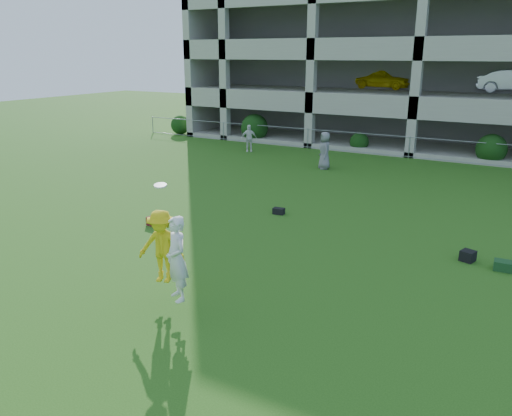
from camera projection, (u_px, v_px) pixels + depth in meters
The scene contains 11 objects.
ground at pixel (213, 304), 11.41m from camera, with size 100.00×100.00×0.00m, color #235114.
bystander_b at pixel (249, 138), 28.81m from camera, with size 0.91×0.38×1.55m, color white.
bystander_c at pixel (325, 150), 24.46m from camera, with size 0.89×0.58×1.83m, color slate.
bag_red_a at pixel (155, 222), 16.52m from camera, with size 0.55×0.30×0.28m, color #540E16.
bag_black_b at pixel (279, 211), 17.73m from camera, with size 0.40×0.25×0.22m, color black.
bag_green_c at pixel (504, 266), 13.13m from camera, with size 0.50×0.35×0.26m, color #13351E.
crate_d at pixel (468, 256), 13.71m from camera, with size 0.35×0.35×0.30m, color black.
frisbee_contest at pixel (166, 250), 11.03m from camera, with size 1.82×1.29×2.47m.
parking_garage at pixel (448, 45), 32.66m from camera, with size 30.00×14.00×12.00m.
fence at pixel (409, 147), 27.03m from camera, with size 36.06×0.06×1.20m.
shrub_row at pixel (506, 135), 25.20m from camera, with size 34.38×2.52×3.50m.
Camera 1 is at (5.89, -8.43, 5.49)m, focal length 35.00 mm.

